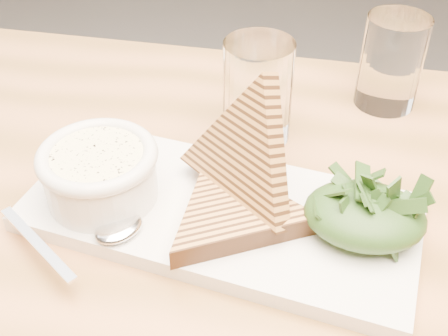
% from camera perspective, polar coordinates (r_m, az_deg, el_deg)
% --- Properties ---
extents(table_top, '(1.21, 0.81, 0.04)m').
position_cam_1_polar(table_top, '(0.54, 0.15, -10.11)').
color(table_top, '#B47542').
rests_on(table_top, ground).
extents(platter, '(0.40, 0.23, 0.02)m').
position_cam_1_polar(platter, '(0.56, -0.40, -4.59)').
color(platter, silver).
rests_on(platter, table_top).
extents(soup_bowl, '(0.11, 0.11, 0.04)m').
position_cam_1_polar(soup_bowl, '(0.56, -12.38, -1.07)').
color(soup_bowl, silver).
rests_on(soup_bowl, platter).
extents(soup, '(0.09, 0.09, 0.01)m').
position_cam_1_polar(soup, '(0.54, -12.76, 1.07)').
color(soup, '#FCEFAC').
rests_on(soup, soup_bowl).
extents(bowl_rim, '(0.12, 0.12, 0.01)m').
position_cam_1_polar(bowl_rim, '(0.54, -12.79, 1.23)').
color(bowl_rim, silver).
rests_on(bowl_rim, soup_bowl).
extents(sandwich_flat, '(0.22, 0.22, 0.02)m').
position_cam_1_polar(sandwich_flat, '(0.53, 0.94, -4.54)').
color(sandwich_flat, '#B77E3E').
rests_on(sandwich_flat, platter).
extents(sandwich_lean, '(0.22, 0.22, 0.19)m').
position_cam_1_polar(sandwich_lean, '(0.53, 2.04, 1.36)').
color(sandwich_lean, '#B77E3E').
rests_on(sandwich_lean, sandwich_flat).
extents(salad_base, '(0.11, 0.09, 0.04)m').
position_cam_1_polar(salad_base, '(0.53, 14.09, -4.67)').
color(salad_base, black).
rests_on(salad_base, platter).
extents(arugula_pile, '(0.11, 0.10, 0.05)m').
position_cam_1_polar(arugula_pile, '(0.52, 14.19, -4.22)').
color(arugula_pile, '#385923').
rests_on(arugula_pile, platter).
extents(spoon_bowl, '(0.06, 0.06, 0.01)m').
position_cam_1_polar(spoon_bowl, '(0.53, -10.65, -6.00)').
color(spoon_bowl, silver).
rests_on(spoon_bowl, platter).
extents(spoon_handle, '(0.10, 0.08, 0.00)m').
position_cam_1_polar(spoon_handle, '(0.54, -18.46, -7.24)').
color(spoon_handle, silver).
rests_on(spoon_handle, platter).
extents(glass_near, '(0.08, 0.08, 0.12)m').
position_cam_1_polar(glass_near, '(0.64, 3.43, 7.74)').
color(glass_near, white).
rests_on(glass_near, table_top).
extents(glass_far, '(0.08, 0.08, 0.12)m').
position_cam_1_polar(glass_far, '(0.73, 16.64, 10.26)').
color(glass_far, white).
rests_on(glass_far, table_top).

